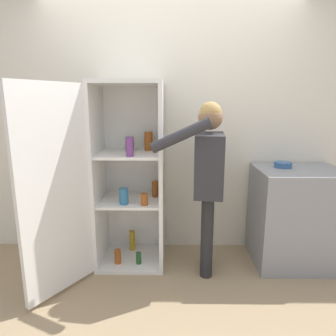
{
  "coord_description": "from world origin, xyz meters",
  "views": [
    {
      "loc": [
        0.01,
        -2.1,
        1.56
      ],
      "look_at": [
        -0.02,
        0.64,
        0.94
      ],
      "focal_mm": 32.0,
      "sensor_mm": 36.0,
      "label": 1
    }
  ],
  "objects": [
    {
      "name": "person",
      "position": [
        0.33,
        0.45,
        0.98
      ],
      "size": [
        0.65,
        0.57,
        1.55
      ],
      "color": "#262628",
      "rests_on": "ground_plane"
    },
    {
      "name": "bowl",
      "position": [
        1.08,
        0.72,
        0.96
      ],
      "size": [
        0.16,
        0.16,
        0.05
      ],
      "color": "#335B8E",
      "rests_on": "counter"
    },
    {
      "name": "wall_back",
      "position": [
        0.0,
        0.98,
        1.27
      ],
      "size": [
        7.0,
        0.06,
        2.55
      ],
      "color": "silver",
      "rests_on": "ground_plane"
    },
    {
      "name": "counter",
      "position": [
        1.22,
        0.62,
        0.47
      ],
      "size": [
        0.8,
        0.61,
        0.93
      ],
      "color": "gray",
      "rests_on": "ground_plane"
    },
    {
      "name": "refrigerator",
      "position": [
        -0.5,
        0.56,
        0.86
      ],
      "size": [
        1.02,
        1.1,
        1.73
      ],
      "color": "white",
      "rests_on": "ground_plane"
    },
    {
      "name": "ground_plane",
      "position": [
        0.0,
        0.0,
        0.0
      ],
      "size": [
        12.0,
        12.0,
        0.0
      ],
      "primitive_type": "plane",
      "color": "tan"
    }
  ]
}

